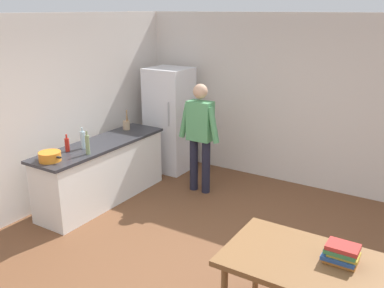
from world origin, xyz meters
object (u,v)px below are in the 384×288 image
at_px(person, 200,131).
at_px(dining_table, 308,268).
at_px(book_stack, 342,254).
at_px(bottle_water_clear, 83,140).
at_px(utensil_jar, 126,125).
at_px(bottle_vinegar_tall, 87,144).
at_px(bottle_sauce_red, 67,145).
at_px(refrigerator, 170,120).
at_px(cooking_pot, 50,156).

relative_size(person, dining_table, 1.21).
xyz_separation_m(person, book_stack, (2.59, -2.04, -0.15)).
distance_m(bottle_water_clear, book_stack, 3.73).
distance_m(person, utensil_jar, 1.23).
distance_m(utensil_jar, bottle_vinegar_tall, 1.25).
relative_size(person, book_stack, 5.95).
relative_size(bottle_vinegar_tall, bottle_sauce_red, 1.33).
xyz_separation_m(bottle_water_clear, book_stack, (3.66, -0.69, -0.19)).
height_order(person, utensil_jar, person).
distance_m(dining_table, bottle_sauce_red, 3.58).
height_order(refrigerator, cooking_pot, refrigerator).
distance_m(dining_table, utensil_jar, 4.01).
bearing_deg(bottle_vinegar_tall, person, 60.69).
relative_size(cooking_pot, utensil_jar, 1.25).
xyz_separation_m(dining_table, cooking_pot, (-3.41, 0.21, 0.29)).
xyz_separation_m(bottle_vinegar_tall, bottle_water_clear, (-0.24, 0.15, -0.01)).
height_order(person, bottle_water_clear, person).
bearing_deg(bottle_water_clear, cooking_pot, -88.52).
xyz_separation_m(bottle_vinegar_tall, book_stack, (3.43, -0.54, -0.20)).
relative_size(refrigerator, utensil_jar, 5.62).
distance_m(refrigerator, book_stack, 4.38).
bearing_deg(utensil_jar, bottle_vinegar_tall, -73.54).
xyz_separation_m(refrigerator, bottle_vinegar_tall, (0.11, -2.05, 0.14)).
distance_m(bottle_vinegar_tall, bottle_water_clear, 0.28).
bearing_deg(bottle_sauce_red, dining_table, -9.51).
bearing_deg(cooking_pot, bottle_vinegar_tall, 63.46).
bearing_deg(bottle_sauce_red, utensil_jar, 91.32).
relative_size(person, bottle_sauce_red, 7.08).
distance_m(dining_table, bottle_water_clear, 3.54).
relative_size(cooking_pot, bottle_sauce_red, 1.67).
bearing_deg(person, bottle_water_clear, -128.56).
relative_size(refrigerator, bottle_water_clear, 6.00).
xyz_separation_m(cooking_pot, utensil_jar, (-0.13, 1.64, 0.02)).
height_order(refrigerator, book_stack, refrigerator).
bearing_deg(book_stack, bottle_water_clear, 169.38).
bearing_deg(dining_table, bottle_water_clear, 166.92).
bearing_deg(person, dining_table, -42.41).
relative_size(dining_table, cooking_pot, 3.50).
height_order(refrigerator, bottle_water_clear, refrigerator).
xyz_separation_m(bottle_vinegar_tall, bottle_sauce_red, (-0.32, -0.06, -0.04)).
relative_size(person, utensil_jar, 5.31).
relative_size(refrigerator, cooking_pot, 4.50).
height_order(refrigerator, person, refrigerator).
bearing_deg(bottle_water_clear, book_stack, -10.62).
bearing_deg(utensil_jar, bottle_sauce_red, -88.68).
distance_m(person, bottle_vinegar_tall, 1.72).
bearing_deg(cooking_pot, dining_table, -3.48).
height_order(cooking_pot, bottle_vinegar_tall, bottle_vinegar_tall).
relative_size(person, cooking_pot, 4.25).
xyz_separation_m(refrigerator, person, (0.95, -0.55, 0.08)).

